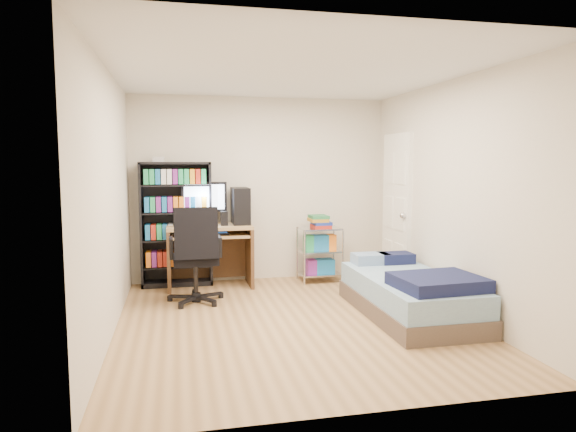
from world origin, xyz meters
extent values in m
cube|color=#AA8255|center=(0.00, 0.00, -0.02)|extent=(3.50, 4.00, 0.04)
cube|color=silver|center=(0.00, 0.00, 2.52)|extent=(3.50, 4.00, 0.04)
cube|color=beige|center=(0.00, 2.02, 1.25)|extent=(3.50, 0.04, 2.50)
cube|color=beige|center=(0.00, -2.02, 1.25)|extent=(3.50, 0.04, 2.50)
cube|color=beige|center=(-1.77, 0.00, 1.25)|extent=(0.04, 4.00, 2.50)
cube|color=beige|center=(1.77, 0.00, 1.25)|extent=(0.04, 4.00, 2.50)
cube|color=black|center=(-1.15, 1.84, 0.81)|extent=(0.91, 0.30, 1.63)
cube|color=black|center=(-1.15, 1.84, 0.25)|extent=(0.85, 0.28, 0.02)
cube|color=red|center=(-1.15, 1.83, 0.37)|extent=(0.79, 0.24, 0.19)
cube|color=black|center=(-1.15, 1.84, 0.61)|extent=(0.85, 0.28, 0.02)
cube|color=#196DB3|center=(-1.15, 1.83, 0.73)|extent=(0.79, 0.24, 0.19)
cube|color=black|center=(-1.15, 1.84, 0.97)|extent=(0.85, 0.28, 0.02)
cube|color=orange|center=(-1.15, 1.83, 1.08)|extent=(0.79, 0.24, 0.19)
cube|color=black|center=(-1.15, 1.84, 1.32)|extent=(0.85, 0.28, 0.02)
cube|color=#229E5D|center=(-1.15, 1.83, 1.44)|extent=(0.79, 0.24, 0.19)
cube|color=silver|center=(-1.35, 1.84, 1.66)|extent=(0.14, 0.13, 0.07)
cube|color=tan|center=(-0.73, 1.67, 0.79)|extent=(1.08, 0.60, 0.04)
cube|color=#37291E|center=(-1.25, 1.67, 0.38)|extent=(0.04, 0.60, 0.77)
cube|color=#37291E|center=(-0.21, 1.67, 0.38)|extent=(0.04, 0.60, 0.77)
cube|color=#37291E|center=(-0.73, 1.95, 0.41)|extent=(1.04, 0.03, 0.70)
cube|color=tan|center=(-0.73, 1.58, 0.68)|extent=(0.98, 0.49, 0.03)
cube|color=black|center=(-0.73, 1.56, 0.71)|extent=(0.48, 0.16, 0.03)
cube|color=black|center=(-0.78, 1.79, 1.17)|extent=(0.59, 0.05, 0.39)
cube|color=#CCE2FF|center=(-0.78, 1.76, 1.17)|extent=(0.52, 0.01, 0.33)
cube|color=black|center=(-0.32, 1.72, 1.05)|extent=(0.22, 0.46, 0.48)
cube|color=black|center=(-1.11, 1.61, 0.91)|extent=(0.09, 0.09, 0.18)
cube|color=black|center=(-0.55, 1.56, 0.91)|extent=(0.09, 0.09, 0.18)
cylinder|color=black|center=(-0.94, 0.96, 0.28)|extent=(0.05, 0.05, 0.40)
cube|color=black|center=(-0.94, 0.96, 0.50)|extent=(0.52, 0.52, 0.08)
cube|color=black|center=(-0.93, 0.72, 0.84)|extent=(0.49, 0.17, 0.58)
cube|color=black|center=(-1.21, 0.95, 0.65)|extent=(0.05, 0.32, 0.23)
cube|color=black|center=(-0.67, 0.96, 0.65)|extent=(0.05, 0.32, 0.23)
cylinder|color=silver|center=(0.49, 1.46, 0.37)|extent=(0.03, 0.03, 0.74)
cylinder|color=silver|center=(1.03, 1.48, 0.37)|extent=(0.03, 0.03, 0.74)
cylinder|color=silver|center=(0.48, 1.84, 0.37)|extent=(0.03, 0.03, 0.74)
cylinder|color=silver|center=(1.02, 1.86, 0.37)|extent=(0.03, 0.03, 0.74)
cube|color=silver|center=(0.76, 1.66, 0.11)|extent=(0.55, 0.39, 0.02)
cube|color=silver|center=(0.76, 1.66, 0.42)|extent=(0.55, 0.39, 0.02)
cube|color=silver|center=(0.76, 1.66, 0.73)|extent=(0.55, 0.39, 0.02)
cube|color=maroon|center=(0.76, 1.66, 0.82)|extent=(0.24, 0.30, 0.17)
cube|color=brown|center=(1.26, -0.06, 0.09)|extent=(0.94, 1.88, 0.19)
cube|color=#88B2CB|center=(1.26, -0.06, 0.30)|extent=(0.90, 1.85, 0.23)
cube|color=#13183B|center=(1.31, -0.57, 0.47)|extent=(0.84, 0.71, 0.13)
cube|color=#9FBFE1|center=(1.12, 0.70, 0.48)|extent=(0.42, 0.28, 0.12)
cube|color=#13183B|center=(1.43, 0.68, 0.48)|extent=(0.40, 0.28, 0.12)
cube|color=#3E2613|center=(1.26, -0.10, 0.42)|extent=(0.26, 0.21, 0.02)
cube|color=white|center=(1.73, 1.35, 1.00)|extent=(0.05, 0.80, 2.00)
sphere|color=silver|center=(1.67, 1.03, 0.95)|extent=(0.08, 0.08, 0.08)
camera|label=1|loc=(-1.13, -5.00, 1.62)|focal=32.00mm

